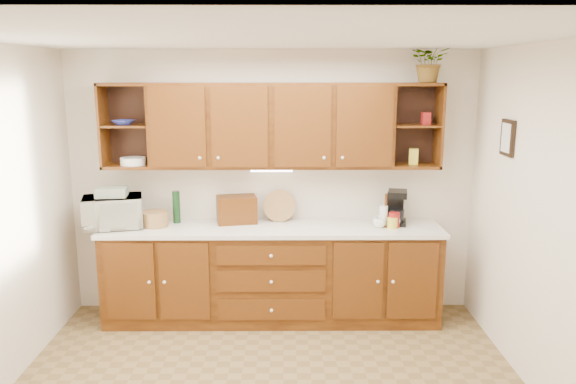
{
  "coord_description": "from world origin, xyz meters",
  "views": [
    {
      "loc": [
        0.12,
        -3.74,
        2.37
      ],
      "look_at": [
        0.15,
        1.15,
        1.34
      ],
      "focal_mm": 35.0,
      "sensor_mm": 36.0,
      "label": 1
    }
  ],
  "objects_px": {
    "potted_plant": "(430,61)",
    "bread_box": "(237,209)",
    "microwave": "(113,212)",
    "coffee_maker": "(397,208)"
  },
  "relations": [
    {
      "from": "bread_box",
      "to": "potted_plant",
      "type": "distance_m",
      "value": 2.29
    },
    {
      "from": "microwave",
      "to": "coffee_maker",
      "type": "relative_size",
      "value": 1.64
    },
    {
      "from": "bread_box",
      "to": "coffee_maker",
      "type": "distance_m",
      "value": 1.56
    },
    {
      "from": "microwave",
      "to": "potted_plant",
      "type": "relative_size",
      "value": 1.4
    },
    {
      "from": "microwave",
      "to": "bread_box",
      "type": "xyz_separation_m",
      "value": [
        1.16,
        0.17,
        -0.02
      ]
    },
    {
      "from": "microwave",
      "to": "coffee_maker",
      "type": "distance_m",
      "value": 2.72
    },
    {
      "from": "microwave",
      "to": "bread_box",
      "type": "bearing_deg",
      "value": -6.19
    },
    {
      "from": "potted_plant",
      "to": "bread_box",
      "type": "bearing_deg",
      "value": 178.27
    },
    {
      "from": "bread_box",
      "to": "potted_plant",
      "type": "xyz_separation_m",
      "value": [
        1.81,
        -0.05,
        1.41
      ]
    },
    {
      "from": "microwave",
      "to": "coffee_maker",
      "type": "xyz_separation_m",
      "value": [
        2.71,
        0.13,
        0.01
      ]
    }
  ]
}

